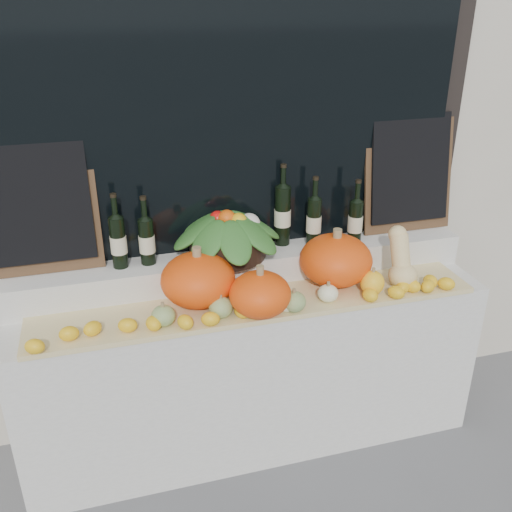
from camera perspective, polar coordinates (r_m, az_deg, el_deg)
display_sill at (r=3.03m, az=-0.39°, el=-11.11°), size 2.30×0.55×0.88m
rear_tier at (r=2.88m, az=-1.22°, el=-1.03°), size 2.30×0.25×0.16m
straw_bedding at (r=2.68m, az=0.29°, el=-4.85°), size 2.10×0.32×0.02m
pumpkin_left at (r=2.62m, az=-5.81°, el=-2.37°), size 0.41×0.41×0.25m
pumpkin_right at (r=2.81m, az=7.97°, el=-0.40°), size 0.38×0.38×0.25m
pumpkin_center at (r=2.53m, az=0.41°, el=-3.84°), size 0.35×0.35×0.20m
butternut_squash at (r=2.86m, az=14.31°, el=-0.56°), size 0.14×0.20×0.29m
decorative_gourds at (r=2.58m, az=2.22°, el=-4.43°), size 1.10×0.16×0.15m
lemon_heap at (r=2.56m, az=0.98°, el=-5.18°), size 2.20×0.16×0.06m
produce_bowl at (r=2.76m, az=-2.89°, el=2.32°), size 0.57×0.57×0.25m
wine_bottle_far_left at (r=2.72m, az=-13.61°, el=1.43°), size 0.08×0.08×0.36m
wine_bottle_near_left at (r=2.73m, az=-10.87°, el=1.52°), size 0.08×0.08×0.34m
wine_bottle_tall at (r=2.88m, az=2.67°, el=4.13°), size 0.08×0.08×0.42m
wine_bottle_near_right at (r=2.89m, az=5.80°, el=3.51°), size 0.08×0.08×0.36m
wine_bottle_far_right at (r=2.96m, az=9.90°, el=3.49°), size 0.08×0.08×0.33m
chalkboard_left at (r=2.72m, az=-20.82°, el=4.84°), size 0.50×0.12×0.62m
chalkboard_right at (r=3.13m, az=15.11°, el=8.18°), size 0.50×0.12×0.62m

